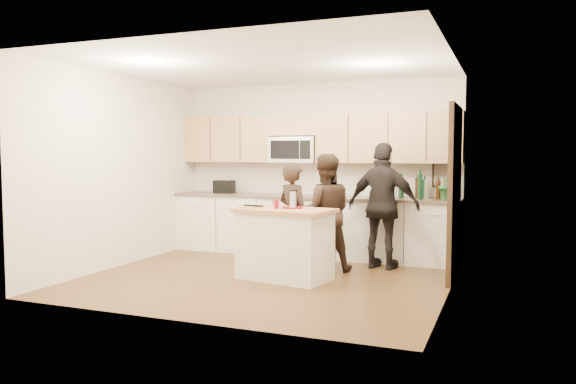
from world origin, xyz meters
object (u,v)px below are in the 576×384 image
at_px(toaster, 224,187).
at_px(woman_left, 293,217).
at_px(island, 285,244).
at_px(woman_center, 325,213).
at_px(woman_right, 383,206).

bearing_deg(toaster, woman_left, -33.66).
relative_size(island, toaster, 4.11).
distance_m(woman_left, woman_center, 0.43).
xyz_separation_m(island, woman_right, (1.02, 1.10, 0.42)).
distance_m(toaster, woman_right, 2.81).
xyz_separation_m(island, toaster, (-1.73, 1.64, 0.59)).
xyz_separation_m(island, woman_center, (0.32, 0.67, 0.34)).
bearing_deg(woman_center, woman_right, -171.00).
relative_size(woman_left, woman_right, 0.84).
bearing_deg(woman_left, woman_center, -135.56).
bearing_deg(woman_right, island, 56.16).
bearing_deg(island, woman_left, 108.61).
xyz_separation_m(woman_left, woman_center, (0.41, 0.12, 0.06)).
relative_size(toaster, woman_left, 0.22).
bearing_deg(woman_left, island, 127.79).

